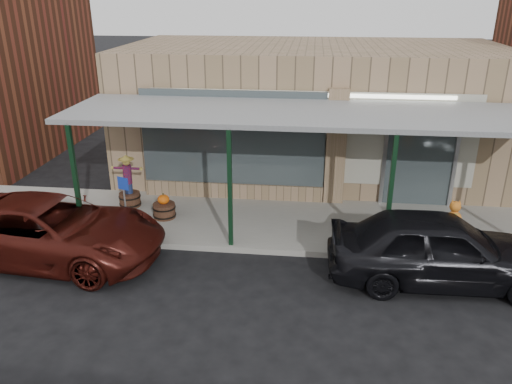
# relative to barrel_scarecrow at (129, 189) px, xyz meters

# --- Properties ---
(ground) EXTENTS (120.00, 120.00, 0.00)m
(ground) POSITION_rel_barrel_scarecrow_xyz_m (5.00, -4.12, -0.66)
(ground) COLOR black
(ground) RESTS_ON ground
(sidewalk) EXTENTS (40.00, 3.20, 0.15)m
(sidewalk) POSITION_rel_barrel_scarecrow_xyz_m (5.00, -0.52, -0.58)
(sidewalk) COLOR gray
(sidewalk) RESTS_ON ground
(storefront) EXTENTS (12.00, 6.25, 4.20)m
(storefront) POSITION_rel_barrel_scarecrow_xyz_m (5.00, 4.04, 1.43)
(storefront) COLOR #95785B
(storefront) RESTS_ON ground
(awning) EXTENTS (12.00, 3.00, 3.04)m
(awning) POSITION_rel_barrel_scarecrow_xyz_m (5.00, -0.56, 2.35)
(awning) COLOR slate
(awning) RESTS_ON ground
(block_buildings_near) EXTENTS (61.00, 8.00, 8.00)m
(block_buildings_near) POSITION_rel_barrel_scarecrow_xyz_m (7.01, 5.08, 3.11)
(block_buildings_near) COLOR brown
(block_buildings_near) RESTS_ON ground
(barrel_scarecrow) EXTENTS (0.92, 0.64, 1.51)m
(barrel_scarecrow) POSITION_rel_barrel_scarecrow_xyz_m (0.00, 0.00, 0.00)
(barrel_scarecrow) COLOR #523220
(barrel_scarecrow) RESTS_ON sidewalk
(barrel_pumpkin) EXTENTS (0.68, 0.68, 0.69)m
(barrel_pumpkin) POSITION_rel_barrel_scarecrow_xyz_m (1.18, -0.64, -0.26)
(barrel_pumpkin) COLOR #523220
(barrel_pumpkin) RESTS_ON sidewalk
(handicap_sign) EXTENTS (0.30, 0.13, 1.51)m
(handicap_sign) POSITION_rel_barrel_scarecrow_xyz_m (0.55, -1.72, 0.46)
(handicap_sign) COLOR gray
(handicap_sign) RESTS_ON sidewalk
(parked_sedan) EXTENTS (4.64, 1.93, 1.57)m
(parked_sedan) POSITION_rel_barrel_scarecrow_xyz_m (7.78, -2.82, 0.13)
(parked_sedan) COLOR black
(parked_sedan) RESTS_ON ground
(car_maroon) EXTENTS (5.38, 2.81, 1.45)m
(car_maroon) POSITION_rel_barrel_scarecrow_xyz_m (-0.84, -2.81, 0.06)
(car_maroon) COLOR #43120D
(car_maroon) RESTS_ON ground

